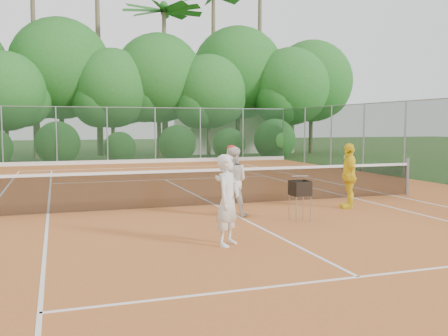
# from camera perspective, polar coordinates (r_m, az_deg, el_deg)

# --- Properties ---
(ground) EXTENTS (120.00, 120.00, 0.00)m
(ground) POSITION_cam_1_polar(r_m,az_deg,el_deg) (12.92, -0.89, -4.40)
(ground) COLOR #264518
(ground) RESTS_ON ground
(clay_court) EXTENTS (18.00, 36.00, 0.02)m
(clay_court) POSITION_cam_1_polar(r_m,az_deg,el_deg) (12.92, -0.89, -4.36)
(clay_court) COLOR #BA642A
(clay_court) RESTS_ON ground
(club_building) EXTENTS (8.00, 5.00, 3.00)m
(club_building) POSITION_cam_1_polar(r_m,az_deg,el_deg) (38.38, 0.98, 4.09)
(club_building) COLOR beige
(club_building) RESTS_ON ground
(tennis_net) EXTENTS (11.97, 0.10, 1.10)m
(tennis_net) POSITION_cam_1_polar(r_m,az_deg,el_deg) (12.85, -0.89, -2.06)
(tennis_net) COLOR gray
(tennis_net) RESTS_ON clay_court
(player_white) EXTENTS (0.67, 0.68, 1.58)m
(player_white) POSITION_cam_1_polar(r_m,az_deg,el_deg) (8.59, 0.47, -3.70)
(player_white) COLOR silver
(player_white) RESTS_ON clay_court
(player_center_grp) EXTENTS (0.95, 0.87, 1.62)m
(player_center_grp) POSITION_cam_1_polar(r_m,az_deg,el_deg) (11.37, 0.88, -1.50)
(player_center_grp) COLOR silver
(player_center_grp) RESTS_ON clay_court
(player_yellow) EXTENTS (0.72, 1.03, 1.63)m
(player_yellow) POSITION_cam_1_polar(r_m,az_deg,el_deg) (12.84, 14.07, -0.86)
(player_yellow) COLOR yellow
(player_yellow) RESTS_ON clay_court
(ball_hopper) EXTENTS (0.38, 0.38, 0.88)m
(ball_hopper) POSITION_cam_1_polar(r_m,az_deg,el_deg) (10.94, 8.68, -2.39)
(ball_hopper) COLOR gray
(ball_hopper) RESTS_ON clay_court
(stray_ball_a) EXTENTS (0.07, 0.07, 0.07)m
(stray_ball_a) POSITION_cam_1_polar(r_m,az_deg,el_deg) (24.53, -5.26, 0.17)
(stray_ball_a) COLOR yellow
(stray_ball_a) RESTS_ON clay_court
(stray_ball_b) EXTENTS (0.07, 0.07, 0.07)m
(stray_ball_b) POSITION_cam_1_polar(r_m,az_deg,el_deg) (23.71, -11.77, -0.08)
(stray_ball_b) COLOR #DFED37
(stray_ball_b) RESTS_ON clay_court
(stray_ball_c) EXTENTS (0.07, 0.07, 0.07)m
(stray_ball_c) POSITION_cam_1_polar(r_m,az_deg,el_deg) (22.01, 2.54, -0.37)
(stray_ball_c) COLOR yellow
(stray_ball_c) RESTS_ON clay_court
(court_markings) EXTENTS (11.03, 23.83, 0.01)m
(court_markings) POSITION_cam_1_polar(r_m,az_deg,el_deg) (12.92, -0.89, -4.30)
(court_markings) COLOR white
(court_markings) RESTS_ON clay_court
(fence_back) EXTENTS (18.07, 0.07, 3.00)m
(fence_back) POSITION_cam_1_polar(r_m,az_deg,el_deg) (27.43, -10.51, 3.68)
(fence_back) COLOR #19381E
(fence_back) RESTS_ON clay_court
(tropical_treeline) EXTENTS (32.10, 8.49, 15.03)m
(tropical_treeline) POSITION_cam_1_polar(r_m,az_deg,el_deg) (32.94, -9.42, 10.16)
(tropical_treeline) COLOR brown
(tropical_treeline) RESTS_ON ground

